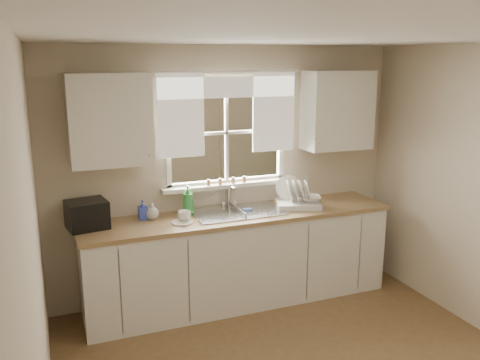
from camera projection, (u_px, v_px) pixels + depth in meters
name	position (u px, v px, depth m)	size (l,w,h in m)	color
room_walls	(338.00, 240.00, 3.25)	(3.62, 4.02, 2.50)	beige
ceiling	(342.00, 36.00, 3.01)	(3.60, 4.00, 0.02)	silver
window	(227.00, 149.00, 5.06)	(1.38, 0.16, 1.06)	white
curtains	(229.00, 105.00, 4.91)	(1.50, 0.03, 0.81)	white
base_cabinets	(239.00, 259.00, 5.01)	(3.00, 0.62, 0.87)	silver
countertop	(239.00, 215.00, 4.91)	(3.04, 0.65, 0.04)	olive
upper_cabinet_left	(110.00, 120.00, 4.41)	(0.70, 0.33, 0.80)	silver
upper_cabinet_right	(338.00, 110.00, 5.22)	(0.70, 0.33, 0.80)	silver
wall_outlet	(305.00, 182.00, 5.45)	(0.08, 0.01, 0.12)	beige
sill_jars	(227.00, 181.00, 5.06)	(0.42, 0.04, 0.06)	brown
backyard	(147.00, 5.00, 10.61)	(20.00, 10.00, 6.13)	#335421
sink	(238.00, 220.00, 4.95)	(0.88, 0.52, 0.40)	#B7B7BC
dish_rack	(297.00, 200.00, 5.11)	(0.51, 0.45, 0.30)	silver
bowl	(310.00, 199.00, 5.11)	(0.22, 0.22, 0.05)	silver
soap_bottle_a	(188.00, 200.00, 4.85)	(0.11, 0.11, 0.28)	green
soap_bottle_b	(143.00, 210.00, 4.71)	(0.08, 0.08, 0.18)	#3249BF
soap_bottle_c	(152.00, 211.00, 4.72)	(0.12, 0.12, 0.16)	beige
saucer	(182.00, 222.00, 4.62)	(0.20, 0.20, 0.01)	white
cup	(184.00, 216.00, 4.66)	(0.12, 0.12, 0.10)	silver
black_appliance	(87.00, 214.00, 4.46)	(0.34, 0.29, 0.25)	black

